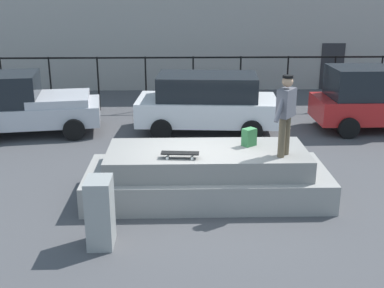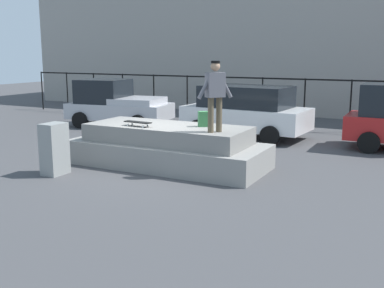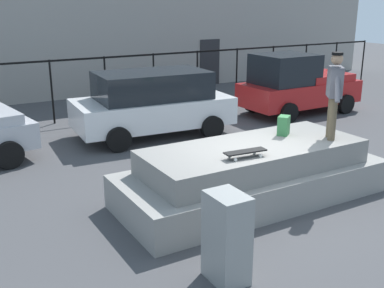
{
  "view_description": "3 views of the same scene",
  "coord_description": "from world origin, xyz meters",
  "px_view_note": "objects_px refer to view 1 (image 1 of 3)",
  "views": [
    {
      "loc": [
        -0.51,
        -9.57,
        4.44
      ],
      "look_at": [
        -0.22,
        1.0,
        0.93
      ],
      "focal_mm": 45.38,
      "sensor_mm": 36.0,
      "label": 1
    },
    {
      "loc": [
        6.12,
        -10.07,
        2.92
      ],
      "look_at": [
        0.43,
        0.87,
        0.49
      ],
      "focal_mm": 43.42,
      "sensor_mm": 36.0,
      "label": 2
    },
    {
      "loc": [
        -5.13,
        -6.46,
        3.66
      ],
      "look_at": [
        -0.45,
        1.55,
        0.81
      ],
      "focal_mm": 43.91,
      "sensor_mm": 36.0,
      "label": 3
    }
  ],
  "objects_px": {
    "car_silver_pickup_near": "(27,104)",
    "car_red_pickup_far": "(376,100)",
    "backpack": "(249,137)",
    "car_white_hatchback_mid": "(207,102)",
    "skateboarder": "(286,110)",
    "skateboard": "(180,153)",
    "utility_box": "(100,212)"
  },
  "relations": [
    {
      "from": "skateboarder",
      "to": "backpack",
      "type": "distance_m",
      "value": 1.19
    },
    {
      "from": "skateboarder",
      "to": "car_red_pickup_far",
      "type": "bearing_deg",
      "value": 53.05
    },
    {
      "from": "skateboard",
      "to": "car_silver_pickup_near",
      "type": "xyz_separation_m",
      "value": [
        -4.68,
        5.37,
        -0.26
      ]
    },
    {
      "from": "skateboard",
      "to": "utility_box",
      "type": "relative_size",
      "value": 0.62
    },
    {
      "from": "car_white_hatchback_mid",
      "to": "car_red_pickup_far",
      "type": "xyz_separation_m",
      "value": [
        5.3,
        0.03,
        0.02
      ]
    },
    {
      "from": "skateboard",
      "to": "car_red_pickup_far",
      "type": "bearing_deg",
      "value": 41.61
    },
    {
      "from": "skateboard",
      "to": "car_red_pickup_far",
      "type": "relative_size",
      "value": 0.19
    },
    {
      "from": "car_silver_pickup_near",
      "to": "car_white_hatchback_mid",
      "type": "distance_m",
      "value": 5.53
    },
    {
      "from": "skateboard",
      "to": "car_red_pickup_far",
      "type": "xyz_separation_m",
      "value": [
        6.16,
        5.47,
        -0.21
      ]
    },
    {
      "from": "utility_box",
      "to": "car_red_pickup_far",
      "type": "bearing_deg",
      "value": 42.85
    },
    {
      "from": "car_white_hatchback_mid",
      "to": "car_red_pickup_far",
      "type": "distance_m",
      "value": 5.3
    },
    {
      "from": "skateboarder",
      "to": "car_silver_pickup_near",
      "type": "bearing_deg",
      "value": 142.19
    },
    {
      "from": "car_silver_pickup_near",
      "to": "car_red_pickup_far",
      "type": "height_order",
      "value": "car_red_pickup_far"
    },
    {
      "from": "backpack",
      "to": "car_red_pickup_far",
      "type": "bearing_deg",
      "value": -170.78
    },
    {
      "from": "backpack",
      "to": "car_red_pickup_far",
      "type": "xyz_separation_m",
      "value": [
        4.65,
        4.71,
        -0.3
      ]
    },
    {
      "from": "car_silver_pickup_near",
      "to": "car_white_hatchback_mid",
      "type": "bearing_deg",
      "value": 0.7
    },
    {
      "from": "skateboarder",
      "to": "car_silver_pickup_near",
      "type": "height_order",
      "value": "skateboarder"
    },
    {
      "from": "car_silver_pickup_near",
      "to": "car_red_pickup_far",
      "type": "xyz_separation_m",
      "value": [
        10.83,
        0.1,
        0.05
      ]
    },
    {
      "from": "backpack",
      "to": "car_red_pickup_far",
      "type": "relative_size",
      "value": 0.09
    },
    {
      "from": "backpack",
      "to": "car_red_pickup_far",
      "type": "height_order",
      "value": "car_red_pickup_far"
    },
    {
      "from": "car_red_pickup_far",
      "to": "utility_box",
      "type": "bearing_deg",
      "value": -137.26
    },
    {
      "from": "car_white_hatchback_mid",
      "to": "car_red_pickup_far",
      "type": "height_order",
      "value": "car_red_pickup_far"
    },
    {
      "from": "backpack",
      "to": "car_silver_pickup_near",
      "type": "bearing_deg",
      "value": -72.83
    },
    {
      "from": "skateboard",
      "to": "car_silver_pickup_near",
      "type": "distance_m",
      "value": 7.12
    },
    {
      "from": "skateboard",
      "to": "backpack",
      "type": "relative_size",
      "value": 2.03
    },
    {
      "from": "skateboard",
      "to": "backpack",
      "type": "distance_m",
      "value": 1.69
    },
    {
      "from": "backpack",
      "to": "skateboarder",
      "type": "bearing_deg",
      "value": 96.61
    },
    {
      "from": "backpack",
      "to": "skateboard",
      "type": "bearing_deg",
      "value": -9.33
    },
    {
      "from": "car_silver_pickup_near",
      "to": "skateboard",
      "type": "bearing_deg",
      "value": -48.94
    },
    {
      "from": "car_red_pickup_far",
      "to": "utility_box",
      "type": "relative_size",
      "value": 3.26
    },
    {
      "from": "skateboarder",
      "to": "car_white_hatchback_mid",
      "type": "relative_size",
      "value": 0.38
    },
    {
      "from": "skateboarder",
      "to": "skateboard",
      "type": "height_order",
      "value": "skateboarder"
    }
  ]
}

